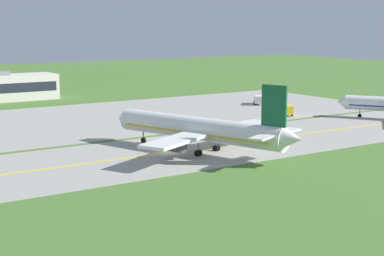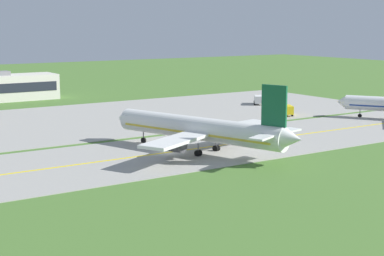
% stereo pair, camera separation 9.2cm
% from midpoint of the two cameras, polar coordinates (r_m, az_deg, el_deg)
% --- Properties ---
extents(ground_plane, '(500.00, 500.00, 0.00)m').
position_cam_midpoint_polar(ground_plane, '(104.34, -2.33, -2.38)').
color(ground_plane, '#47702D').
extents(taxiway_strip, '(240.00, 28.00, 0.10)m').
position_cam_midpoint_polar(taxiway_strip, '(104.33, -2.33, -2.35)').
color(taxiway_strip, '#9E9B93').
rests_on(taxiway_strip, ground).
extents(apron_pad, '(140.00, 52.00, 0.10)m').
position_cam_midpoint_polar(apron_pad, '(145.42, -7.48, 1.04)').
color(apron_pad, '#9E9B93').
rests_on(apron_pad, ground).
extents(taxiway_centreline, '(220.00, 0.60, 0.01)m').
position_cam_midpoint_polar(taxiway_centreline, '(104.32, -2.33, -2.32)').
color(taxiway_centreline, yellow).
rests_on(taxiway_centreline, taxiway_strip).
extents(airplane_lead, '(31.73, 38.62, 12.70)m').
position_cam_midpoint_polar(airplane_lead, '(103.77, 0.79, -0.11)').
color(airplane_lead, white).
rests_on(airplane_lead, ground).
extents(service_truck_baggage, '(5.23, 6.04, 2.60)m').
position_cam_midpoint_polar(service_truck_baggage, '(167.58, 6.27, 2.74)').
color(service_truck_baggage, silver).
rests_on(service_truck_baggage, ground).
extents(service_truck_fuel, '(4.50, 6.29, 2.60)m').
position_cam_midpoint_polar(service_truck_fuel, '(148.37, 8.89, 1.76)').
color(service_truck_fuel, yellow).
rests_on(service_truck_fuel, ground).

